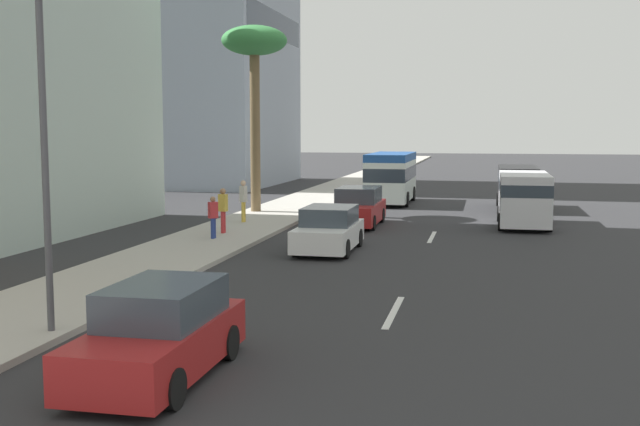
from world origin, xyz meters
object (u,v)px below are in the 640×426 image
(van_fifth, at_px, (524,196))
(street_lamp, at_px, (48,116))
(car_lead, at_px, (358,208))
(pedestrian_mid_block, at_px, (223,208))
(car_fourth, at_px, (329,230))
(minibus_sixth, at_px, (391,176))
(van_third, at_px, (517,185))
(palm_tree, at_px, (254,51))
(car_second, at_px, (160,334))
(pedestrian_near_lamp, at_px, (213,216))
(pedestrian_by_tree, at_px, (243,199))

(van_fifth, height_order, street_lamp, street_lamp)
(car_lead, height_order, pedestrian_mid_block, pedestrian_mid_block)
(car_fourth, relative_size, minibus_sixth, 0.66)
(van_third, relative_size, palm_tree, 0.59)
(car_second, distance_m, pedestrian_near_lamp, 15.82)
(minibus_sixth, xyz_separation_m, pedestrian_near_lamp, (-16.43, 4.65, -0.56))
(car_second, relative_size, van_third, 0.78)
(car_lead, height_order, car_second, car_lead)
(car_second, relative_size, minibus_sixth, 0.65)
(pedestrian_by_tree, distance_m, palm_tree, 8.15)
(car_fourth, bearing_deg, minibus_sixth, 179.95)
(pedestrian_near_lamp, xyz_separation_m, street_lamp, (-13.25, -1.46, 3.46))
(van_fifth, relative_size, street_lamp, 0.76)
(car_lead, xyz_separation_m, van_fifth, (1.22, -7.06, 0.53))
(pedestrian_by_tree, bearing_deg, van_fifth, 112.57)
(car_lead, bearing_deg, van_third, 140.36)
(car_lead, distance_m, car_fourth, 7.25)
(van_third, relative_size, pedestrian_near_lamp, 3.42)
(car_lead, relative_size, van_fifth, 0.87)
(car_second, distance_m, street_lamp, 5.19)
(car_lead, xyz_separation_m, pedestrian_near_lamp, (-6.10, 4.46, 0.21))
(car_lead, bearing_deg, palm_tree, -120.96)
(pedestrian_near_lamp, bearing_deg, car_lead, 7.83)
(car_fourth, bearing_deg, car_lead, -178.67)
(car_second, xyz_separation_m, pedestrian_mid_block, (16.66, 4.70, 0.37))
(car_second, xyz_separation_m, van_third, (29.76, -6.95, 0.53))
(car_lead, xyz_separation_m, van_third, (8.51, -7.05, 0.50))
(pedestrian_near_lamp, distance_m, pedestrian_mid_block, 1.53)
(car_second, height_order, van_fifth, van_fifth)
(car_fourth, xyz_separation_m, minibus_sixth, (17.57, -0.02, 0.83))
(car_second, distance_m, van_third, 30.57)
(car_lead, relative_size, pedestrian_mid_block, 2.64)
(pedestrian_near_lamp, bearing_deg, van_third, 5.78)
(van_fifth, relative_size, pedestrian_mid_block, 3.03)
(pedestrian_mid_block, xyz_separation_m, pedestrian_by_tree, (3.58, 0.32, 0.05))
(van_third, xyz_separation_m, minibus_sixth, (1.81, 6.87, 0.27))
(pedestrian_by_tree, height_order, street_lamp, street_lamp)
(car_lead, relative_size, car_second, 1.10)
(pedestrian_near_lamp, bearing_deg, street_lamp, -129.71)
(car_lead, distance_m, pedestrian_mid_block, 6.51)
(van_third, relative_size, street_lamp, 0.76)
(car_lead, distance_m, pedestrian_by_tree, 5.04)
(minibus_sixth, bearing_deg, van_third, 75.23)
(pedestrian_mid_block, bearing_deg, palm_tree, -65.93)
(pedestrian_near_lamp, bearing_deg, car_fourth, -59.84)
(car_lead, xyz_separation_m, palm_tree, (3.42, 5.70, 7.19))
(pedestrian_near_lamp, bearing_deg, car_second, -119.23)
(minibus_sixth, relative_size, pedestrian_by_tree, 3.53)
(car_second, height_order, car_fourth, car_second)
(pedestrian_near_lamp, xyz_separation_m, pedestrian_mid_block, (1.52, 0.14, 0.12))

